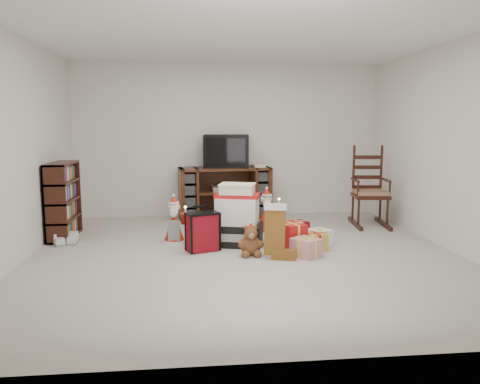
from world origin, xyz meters
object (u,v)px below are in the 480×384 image
(gift_pile, at_px, (237,219))
(crt_television, at_px, (227,151))
(santa_figurine, at_px, (267,216))
(rocking_chair, at_px, (369,197))
(sneaker_pair, at_px, (66,240))
(red_suitcase, at_px, (203,232))
(mrs_claus_figurine, at_px, (174,225))
(tv_stand, at_px, (225,193))
(bookshelf, at_px, (63,202))
(gift_cluster, at_px, (304,236))
(teddy_bear, at_px, (251,242))

(gift_pile, distance_m, crt_television, 1.91)
(gift_pile, height_order, santa_figurine, gift_pile)
(rocking_chair, xyz_separation_m, sneaker_pair, (-4.29, -0.73, -0.38))
(red_suitcase, height_order, mrs_claus_figurine, mrs_claus_figurine)
(red_suitcase, distance_m, mrs_claus_figurine, 0.57)
(red_suitcase, height_order, crt_television, crt_television)
(tv_stand, bearing_deg, red_suitcase, -108.06)
(bookshelf, relative_size, gift_cluster, 0.97)
(bookshelf, bearing_deg, gift_pile, -15.61)
(bookshelf, height_order, gift_pile, bookshelf)
(sneaker_pair, xyz_separation_m, gift_cluster, (3.01, -0.44, 0.08))
(teddy_bear, height_order, mrs_claus_figurine, mrs_claus_figurine)
(gift_cluster, bearing_deg, red_suitcase, -175.92)
(sneaker_pair, xyz_separation_m, crt_television, (2.19, 1.49, 1.05))
(gift_pile, distance_m, mrs_claus_figurine, 0.83)
(red_suitcase, relative_size, teddy_bear, 1.59)
(teddy_bear, distance_m, santa_figurine, 1.15)
(rocking_chair, xyz_separation_m, gift_pile, (-2.11, -0.99, -0.09))
(rocking_chair, height_order, teddy_bear, rocking_chair)
(tv_stand, distance_m, red_suitcase, 2.03)
(bookshelf, bearing_deg, rocking_chair, 4.61)
(tv_stand, relative_size, mrs_claus_figurine, 2.44)
(red_suitcase, bearing_deg, bookshelf, 133.04)
(mrs_claus_figurine, bearing_deg, teddy_bear, -37.11)
(rocking_chair, bearing_deg, santa_figurine, -158.79)
(tv_stand, height_order, santa_figurine, tv_stand)
(bookshelf, height_order, gift_cluster, bookshelf)
(red_suitcase, bearing_deg, santa_figurine, 21.88)
(sneaker_pair, bearing_deg, gift_pile, -25.09)
(crt_television, bearing_deg, bookshelf, -146.92)
(rocking_chair, bearing_deg, bookshelf, -168.47)
(bookshelf, height_order, crt_television, crt_television)
(mrs_claus_figurine, distance_m, sneaker_pair, 1.40)
(tv_stand, height_order, sneaker_pair, tv_stand)
(santa_figurine, bearing_deg, bookshelf, 178.71)
(rocking_chair, bearing_deg, red_suitcase, -146.78)
(gift_pile, distance_m, sneaker_pair, 2.22)
(rocking_chair, relative_size, gift_cluster, 1.20)
(crt_television, bearing_deg, red_suitcase, -95.30)
(teddy_bear, bearing_deg, rocking_chair, 36.92)
(red_suitcase, bearing_deg, mrs_claus_figurine, 107.83)
(gift_pile, height_order, red_suitcase, gift_pile)
(teddy_bear, relative_size, mrs_claus_figurine, 0.56)
(gift_pile, bearing_deg, santa_figurine, 65.99)
(tv_stand, bearing_deg, gift_pile, -95.17)
(teddy_bear, xyz_separation_m, gift_cluster, (0.72, 0.33, -0.03))
(santa_figurine, distance_m, gift_cluster, 0.84)
(tv_stand, bearing_deg, santa_figurine, -72.35)
(rocking_chair, xyz_separation_m, teddy_bear, (-2.00, -1.50, -0.27))
(mrs_claus_figurine, bearing_deg, crt_television, 62.93)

